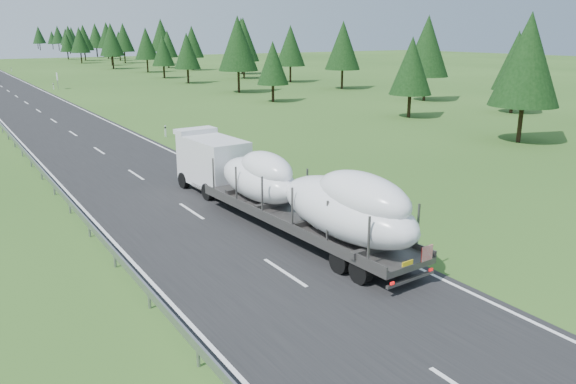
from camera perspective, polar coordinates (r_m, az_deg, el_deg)
ground at (r=21.60m, az=-0.33°, el=-8.21°), size 400.00×400.00×0.00m
highway_sign at (r=98.56m, az=-22.41°, el=10.69°), size 0.08×0.90×2.60m
tree_line_right at (r=155.53m, az=-13.63°, el=14.82°), size 25.51×358.32×12.52m
boat_truck at (r=25.51m, az=-0.32°, el=0.50°), size 3.29×18.54×3.78m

